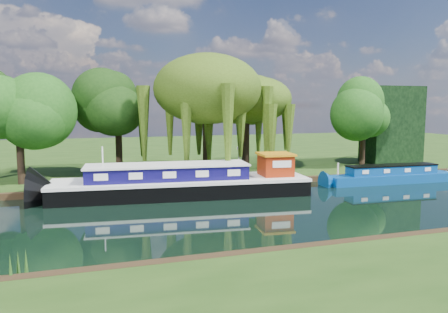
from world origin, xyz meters
name	(u,v)px	position (x,y,z in m)	size (l,w,h in m)	color
ground	(287,208)	(0.00, 0.00, 0.00)	(120.00, 120.00, 0.00)	black
far_bank	(177,151)	(0.00, 34.00, 0.23)	(120.00, 52.00, 0.45)	#1B370F
dutch_barge	(184,183)	(-5.41, 5.61, 0.95)	(18.43, 5.85, 3.82)	black
narrowboat	(392,176)	(12.34, 5.53, 0.59)	(11.41, 2.41, 1.65)	navy
red_dinghy	(96,201)	(-11.47, 5.83, 0.00)	(2.00, 2.81, 0.58)	maroon
willow_left	(206,91)	(-1.82, 12.34, 7.68)	(8.31, 8.31, 9.95)	black
willow_right	(246,107)	(2.15, 13.19, 6.32)	(6.60, 6.60, 8.05)	black
tree_far_left	(18,110)	(-16.75, 11.74, 6.07)	(5.10, 5.10, 8.21)	black
tree_far_mid	(118,108)	(-9.15, 15.12, 6.24)	(5.13, 5.13, 8.40)	black
tree_far_right	(364,113)	(14.45, 12.59, 5.66)	(4.62, 4.62, 7.56)	black
conifer_hedge	(392,124)	(19.00, 14.00, 4.45)	(6.00, 3.00, 8.00)	black
lamppost	(239,153)	(0.50, 10.50, 2.42)	(0.36, 0.36, 2.56)	silver
mooring_posts	(236,174)	(-0.50, 8.40, 0.95)	(19.16, 0.16, 1.00)	silver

